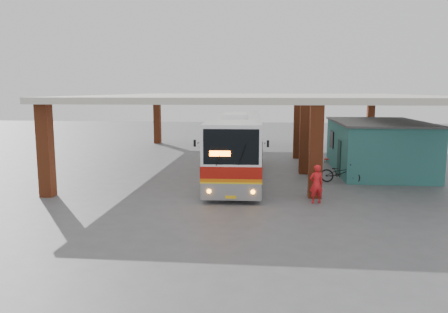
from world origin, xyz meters
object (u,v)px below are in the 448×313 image
object	(u,v)px
motorcycle	(340,173)
pedestrian	(316,184)
coach_bus	(236,145)
red_chair	(330,157)

from	to	relation	value
motorcycle	pedestrian	xyz separation A→B (m)	(-1.75, -4.39, 0.31)
coach_bus	pedestrian	distance (m)	6.89
coach_bus	motorcycle	bearing A→B (deg)	-13.61
motorcycle	pedestrian	bearing A→B (deg)	175.83
coach_bus	motorcycle	world-z (taller)	coach_bus
pedestrian	red_chair	size ratio (longest dim) A/B	1.96
pedestrian	red_chair	xyz separation A→B (m)	(2.15, 11.10, -0.46)
coach_bus	motorcycle	xyz separation A→B (m)	(5.68, -1.18, -1.30)
pedestrian	red_chair	world-z (taller)	pedestrian
pedestrian	motorcycle	bearing A→B (deg)	-126.45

